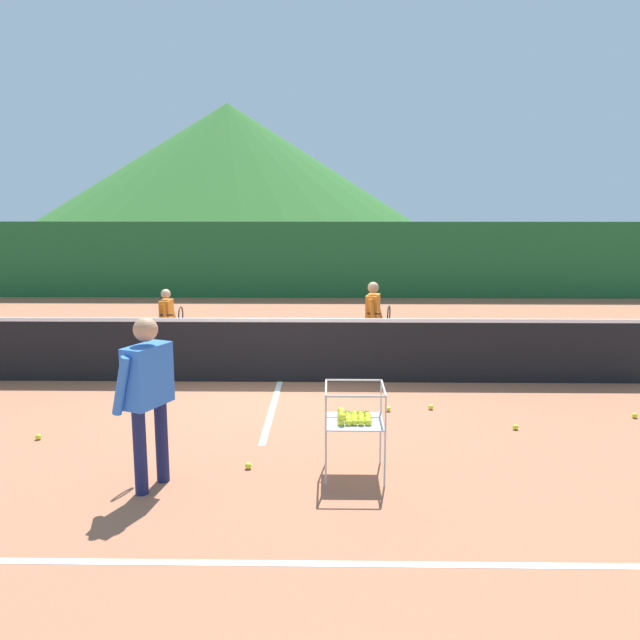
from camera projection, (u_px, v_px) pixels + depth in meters
ground_plane at (280, 382)px, 9.84m from camera, size 120.00×120.00×0.00m
line_baseline_near at (229, 563)px, 4.89m from camera, size 10.96×0.08×0.01m
line_baseline_far at (297, 322)px, 14.76m from camera, size 10.96×0.08×0.01m
line_service_center at (280, 382)px, 9.84m from camera, size 0.08×5.26×0.01m
tennis_net at (280, 349)px, 9.75m from camera, size 11.07×0.08×1.05m
instructor at (148, 387)px, 6.04m from camera, size 0.50×0.82×1.64m
student_0 at (167, 317)px, 11.24m from camera, size 0.40×0.59×1.20m
student_1 at (373, 314)px, 10.91m from camera, size 0.42×0.71×1.37m
ball_cart at (353, 418)px, 6.39m from camera, size 0.58×0.58×0.90m
tennis_ball_0 at (516, 427)px, 7.76m from camera, size 0.07×0.07×0.07m
tennis_ball_1 at (248, 466)px, 6.62m from camera, size 0.07×0.07×0.07m
tennis_ball_2 at (635, 415)px, 8.18m from camera, size 0.07×0.07×0.07m
tennis_ball_3 at (388, 409)px, 8.44m from camera, size 0.07×0.07×0.07m
tennis_ball_6 at (431, 407)px, 8.52m from camera, size 0.07×0.07×0.07m
tennis_ball_7 at (38, 437)px, 7.44m from camera, size 0.07×0.07×0.07m
windscreen_fence at (304, 260)px, 18.33m from camera, size 24.10×0.08×2.14m
hill_0 at (229, 164)px, 85.05m from camera, size 48.91×48.91×15.25m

